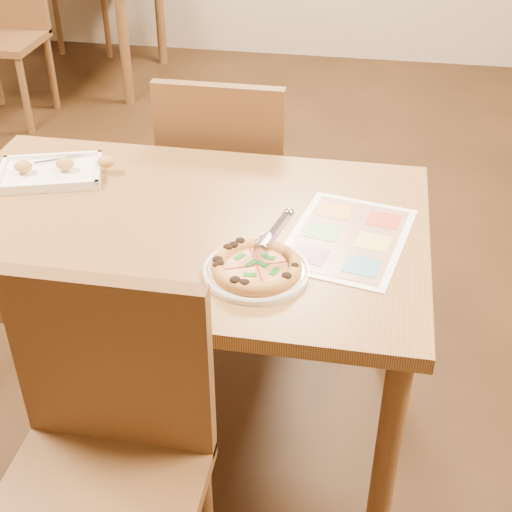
% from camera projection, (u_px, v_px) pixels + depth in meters
% --- Properties ---
extents(dining_table, '(1.30, 0.85, 0.72)m').
position_uv_depth(dining_table, '(179.00, 248.00, 1.91)').
color(dining_table, olive).
rests_on(dining_table, ground).
extents(chair_near, '(0.42, 0.42, 0.47)m').
position_uv_depth(chair_near, '(104.00, 436.00, 1.46)').
color(chair_near, brown).
rests_on(chair_near, ground).
extents(chair_far, '(0.42, 0.42, 0.47)m').
position_uv_depth(chair_far, '(226.00, 169.00, 2.44)').
color(chair_far, brown).
rests_on(chair_far, ground).
extents(bg_chair_near, '(0.42, 0.42, 0.47)m').
position_uv_depth(bg_chair_near, '(5.00, 15.00, 3.96)').
color(bg_chair_near, brown).
rests_on(bg_chair_near, ground).
extents(plate, '(0.29, 0.29, 0.01)m').
position_uv_depth(plate, '(256.00, 271.00, 1.66)').
color(plate, white).
rests_on(plate, dining_table).
extents(pizza, '(0.21, 0.21, 0.03)m').
position_uv_depth(pizza, '(256.00, 267.00, 1.65)').
color(pizza, '#D38E48').
rests_on(pizza, plate).
extents(pizza_cutter, '(0.07, 0.14, 0.09)m').
position_uv_depth(pizza_cutter, '(272.00, 236.00, 1.65)').
color(pizza_cutter, silver).
rests_on(pizza_cutter, pizza).
extents(appetizer_tray, '(0.35, 0.28, 0.06)m').
position_uv_depth(appetizer_tray, '(53.00, 172.00, 2.06)').
color(appetizer_tray, white).
rests_on(appetizer_tray, dining_table).
extents(menu, '(0.35, 0.44, 0.00)m').
position_uv_depth(menu, '(348.00, 237.00, 1.79)').
color(menu, white).
rests_on(menu, dining_table).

